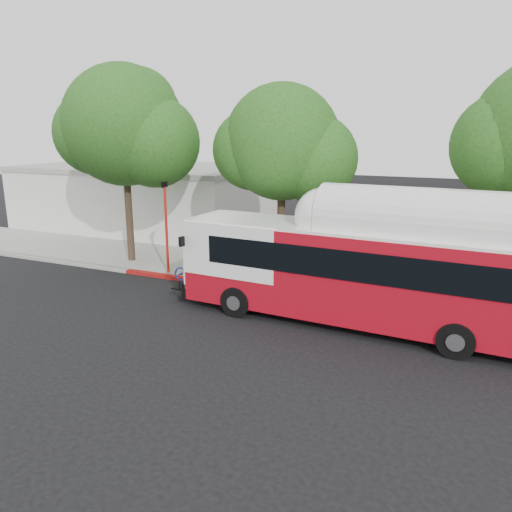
{
  "coord_description": "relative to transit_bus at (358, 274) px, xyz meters",
  "views": [
    {
      "loc": [
        6.94,
        -14.53,
        6.68
      ],
      "look_at": [
        -0.89,
        3.0,
        1.77
      ],
      "focal_mm": 35.0,
      "sensor_mm": 36.0,
      "label": 1
    }
  ],
  "objects": [
    {
      "name": "sidewalk",
      "position": [
        -3.43,
        4.61,
        -1.77
      ],
      "size": [
        60.0,
        5.0,
        0.15
      ],
      "primitive_type": "cube",
      "color": "gray",
      "rests_on": "ground"
    },
    {
      "name": "low_commercial_bldg",
      "position": [
        -17.43,
        12.11,
        0.31
      ],
      "size": [
        16.2,
        10.2,
        4.25
      ],
      "color": "silver",
      "rests_on": "ground"
    },
    {
      "name": "signal_pole",
      "position": [
        -9.41,
        2.41,
        0.41
      ],
      "size": [
        0.12,
        0.41,
        4.38
      ],
      "color": "red",
      "rests_on": "ground"
    },
    {
      "name": "street_tree_mid",
      "position": [
        -4.03,
        4.17,
        4.06
      ],
      "size": [
        5.75,
        5.0,
        8.62
      ],
      "color": "#2D2116",
      "rests_on": "ground"
    },
    {
      "name": "ground",
      "position": [
        -3.43,
        -1.89,
        -1.84
      ],
      "size": [
        120.0,
        120.0,
        0.0
      ],
      "primitive_type": "plane",
      "color": "black",
      "rests_on": "ground"
    },
    {
      "name": "red_curb_segment",
      "position": [
        -6.43,
        2.01,
        -1.76
      ],
      "size": [
        10.0,
        0.32,
        0.16
      ],
      "primitive_type": "cube",
      "color": "maroon",
      "rests_on": "ground"
    },
    {
      "name": "street_tree_left",
      "position": [
        -11.96,
        3.67,
        4.76
      ],
      "size": [
        6.67,
        5.8,
        9.74
      ],
      "color": "#2D2116",
      "rests_on": "ground"
    },
    {
      "name": "transit_bus",
      "position": [
        0.0,
        0.0,
        0.0
      ],
      "size": [
        13.45,
        3.4,
        3.94
      ],
      "rotation": [
        0.0,
        0.0,
        -0.05
      ],
      "color": "#A30B18",
      "rests_on": "ground"
    },
    {
      "name": "curb_strip",
      "position": [
        -3.43,
        2.01,
        -1.77
      ],
      "size": [
        60.0,
        0.3,
        0.15
      ],
      "primitive_type": "cube",
      "color": "gray",
      "rests_on": "ground"
    }
  ]
}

